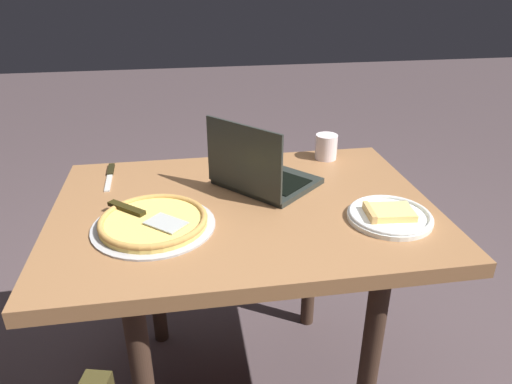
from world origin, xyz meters
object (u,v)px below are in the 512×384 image
Objects in this scene: pizza_tray at (153,222)px; table_knife at (110,174)px; pizza_plate at (389,215)px; drink_cup at (326,146)px; laptop at (260,174)px; dining_table at (244,232)px.

table_knife is at bearing 112.88° from pizza_tray.
pizza_tray is at bearing -67.12° from table_knife.
pizza_plate is 0.48m from drink_cup.
pizza_plate is at bearing -5.77° from pizza_tray.
pizza_tray is (-0.33, -0.20, -0.03)m from laptop.
table_knife is (-0.16, 0.38, -0.01)m from pizza_tray.
dining_table is 0.50m from drink_cup.
laptop is 0.35m from drink_cup.
drink_cup is (-0.04, 0.48, 0.03)m from pizza_plate.
dining_table is at bearing 158.49° from pizza_plate.
laptop is 1.74× the size of table_knife.
laptop reaches higher than dining_table.
pizza_plate is (0.33, -0.27, -0.03)m from laptop.
dining_table is 0.52m from table_knife.
pizza_tray is 0.41m from table_knife.
pizza_tray is at bearing -146.39° from drink_cup.
pizza_plate is 0.93m from table_knife.
pizza_plate is at bearing -84.84° from drink_cup.
dining_table is 4.74× the size of pizza_plate.
table_knife is (-0.49, 0.17, -0.04)m from laptop.
table_knife is at bearing 160.52° from laptop.
drink_cup is at bearing 95.16° from pizza_plate.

